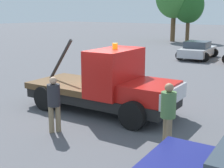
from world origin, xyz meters
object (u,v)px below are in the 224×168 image
object	(u,v)px
person_at_hood	(54,101)
traffic_cone	(129,75)
person_near_truck	(168,111)
parked_car_silver	(198,50)
tow_truck	(109,86)
tree_left	(189,6)

from	to	relation	value
person_at_hood	traffic_cone	size ratio (longest dim) A/B	3.05
person_near_truck	parked_car_silver	distance (m)	16.95
person_near_truck	person_at_hood	size ratio (longest dim) A/B	1.04
person_at_hood	traffic_cone	xyz separation A→B (m)	(-2.30, 7.34, -0.71)
person_near_truck	traffic_cone	distance (m)	8.42
parked_car_silver	tow_truck	bearing A→B (deg)	-176.67
person_near_truck	traffic_cone	world-z (taller)	person_near_truck
tree_left	traffic_cone	distance (m)	23.44
tow_truck	person_at_hood	world-z (taller)	tow_truck
tow_truck	parked_car_silver	bearing A→B (deg)	95.58
person_at_hood	parked_car_silver	distance (m)	17.15
tow_truck	person_at_hood	size ratio (longest dim) A/B	3.37
person_near_truck	person_at_hood	distance (m)	3.31
tow_truck	person_at_hood	distance (m)	2.48
person_near_truck	tow_truck	bearing A→B (deg)	107.22
tow_truck	tree_left	bearing A→B (deg)	103.75
person_at_hood	traffic_cone	world-z (taller)	person_at_hood
tow_truck	person_near_truck	bearing A→B (deg)	-30.52
tow_truck	tree_left	world-z (taller)	tree_left
parked_car_silver	person_near_truck	bearing A→B (deg)	-167.36
parked_car_silver	traffic_cone	size ratio (longest dim) A/B	8.18
person_near_truck	traffic_cone	bearing A→B (deg)	83.96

